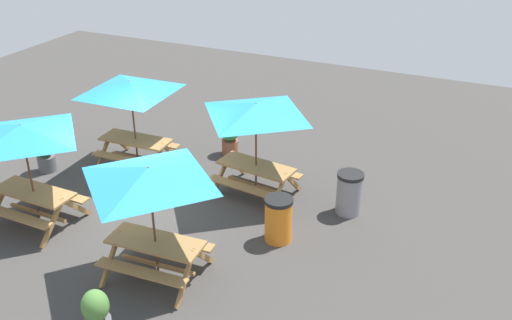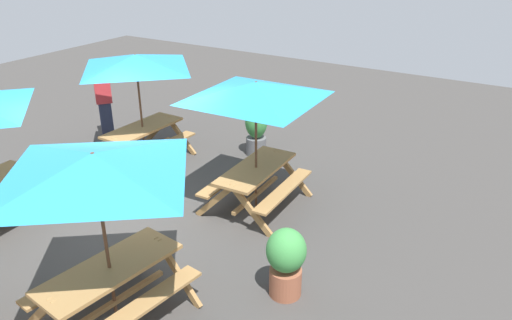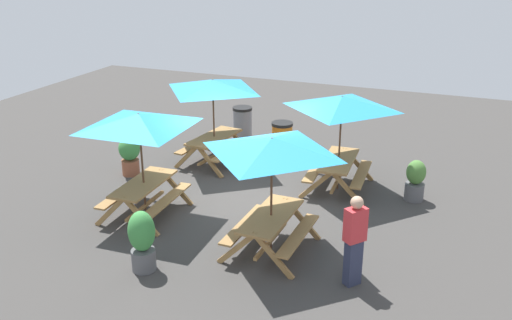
{
  "view_description": "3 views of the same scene",
  "coord_description": "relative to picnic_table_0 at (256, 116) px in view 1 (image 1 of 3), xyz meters",
  "views": [
    {
      "loc": [
        6.78,
        -8.93,
        6.87
      ],
      "look_at": [
        1.96,
        1.64,
        0.9
      ],
      "focal_mm": 40.0,
      "sensor_mm": 36.0,
      "label": 1
    },
    {
      "loc": [
        5.3,
        5.79,
        4.52
      ],
      "look_at": [
        -1.42,
        1.69,
        0.9
      ],
      "focal_mm": 35.0,
      "sensor_mm": 36.0,
      "label": 2
    },
    {
      "loc": [
        -10.95,
        -4.71,
        5.57
      ],
      "look_at": [
        0.41,
        -0.17,
        0.9
      ],
      "focal_mm": 40.0,
      "sensor_mm": 36.0,
      "label": 3
    }
  ],
  "objects": [
    {
      "name": "potted_plant_1",
      "position": [
        -1.52,
        1.65,
        -1.44
      ],
      "size": [
        0.54,
        0.54,
        1.01
      ],
      "color": "#935138",
      "rests_on": "ground"
    },
    {
      "name": "trash_bin_orange",
      "position": [
        1.18,
        -1.5,
        -1.49
      ],
      "size": [
        0.59,
        0.59,
        0.98
      ],
      "color": "orange",
      "rests_on": "ground"
    },
    {
      "name": "trash_bin_gray",
      "position": [
        2.2,
        0.12,
        -1.49
      ],
      "size": [
        0.59,
        0.59,
        0.98
      ],
      "color": "gray",
      "rests_on": "ground"
    },
    {
      "name": "picnic_table_1",
      "position": [
        -0.45,
        -3.49,
        0.0
      ],
      "size": [
        2.11,
        2.11,
        2.34
      ],
      "rotation": [
        0.0,
        0.0,
        0.06
      ],
      "color": "olive",
      "rests_on": "ground"
    },
    {
      "name": "potted_plant_0",
      "position": [
        -5.31,
        -1.13,
        -1.38
      ],
      "size": [
        0.49,
        0.49,
        1.17
      ],
      "color": "#59595B",
      "rests_on": "ground"
    },
    {
      "name": "picnic_table_0",
      "position": [
        0.0,
        0.0,
        0.0
      ],
      "size": [
        2.24,
        2.24,
        2.34
      ],
      "rotation": [
        0.0,
        0.0,
        -0.13
      ],
      "color": "olive",
      "rests_on": "ground"
    },
    {
      "name": "ground_plane",
      "position": [
        -1.96,
        -1.64,
        -1.99
      ],
      "size": [
        24.0,
        24.0,
        0.0
      ],
      "primitive_type": "plane",
      "color": "#3D3A38",
      "rests_on": "ground"
    },
    {
      "name": "picnic_table_2",
      "position": [
        -3.38,
        0.05,
        0.0
      ],
      "size": [
        2.83,
        2.83,
        2.34
      ],
      "rotation": [
        0.0,
        0.0,
        0.04
      ],
      "color": "olive",
      "rests_on": "ground"
    },
    {
      "name": "picnic_table_3",
      "position": [
        -3.82,
        -3.03,
        0.0
      ],
      "size": [
        2.05,
        2.05,
        2.34
      ],
      "rotation": [
        0.0,
        0.0,
        -0.02
      ],
      "color": "olive",
      "rests_on": "ground"
    },
    {
      "name": "potted_plant_2",
      "position": [
        -0.4,
        -5.29,
        -1.5
      ],
      "size": [
        0.44,
        0.44,
        0.97
      ],
      "color": "#59595B",
      "rests_on": "ground"
    }
  ]
}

